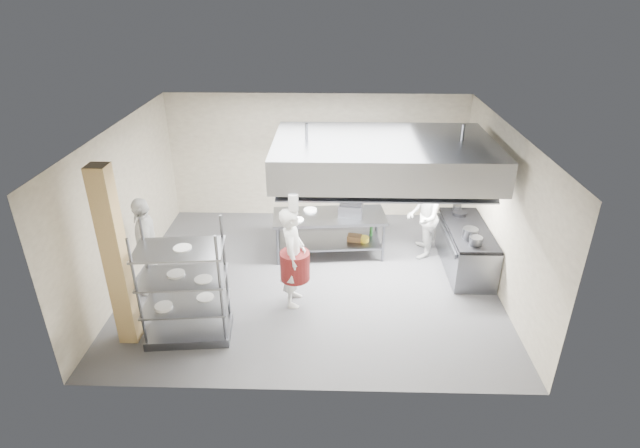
{
  "coord_description": "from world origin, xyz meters",
  "views": [
    {
      "loc": [
        0.38,
        -8.37,
        5.32
      ],
      "look_at": [
        0.15,
        0.2,
        1.09
      ],
      "focal_mm": 28.0,
      "sensor_mm": 36.0,
      "label": 1
    }
  ],
  "objects_px": {
    "chef_plating": "(147,245)",
    "griddle": "(351,209)",
    "chef_line": "(423,217)",
    "stockpot": "(470,233)",
    "pass_rack": "(184,283)",
    "cooking_range": "(466,249)",
    "chef_head": "(293,257)",
    "island": "(329,234)"
  },
  "relations": [
    {
      "from": "chef_line",
      "to": "stockpot",
      "type": "distance_m",
      "value": 1.2
    },
    {
      "from": "cooking_range",
      "to": "chef_plating",
      "type": "xyz_separation_m",
      "value": [
        -6.08,
        -0.96,
        0.52
      ]
    },
    {
      "from": "chef_head",
      "to": "griddle",
      "type": "distance_m",
      "value": 2.13
    },
    {
      "from": "chef_plating",
      "to": "stockpot",
      "type": "bearing_deg",
      "value": 78.49
    },
    {
      "from": "island",
      "to": "chef_head",
      "type": "relative_size",
      "value": 1.24
    },
    {
      "from": "chef_line",
      "to": "stockpot",
      "type": "height_order",
      "value": "chef_line"
    },
    {
      "from": "chef_plating",
      "to": "griddle",
      "type": "xyz_separation_m",
      "value": [
        3.77,
        1.5,
        0.09
      ]
    },
    {
      "from": "griddle",
      "to": "pass_rack",
      "type": "bearing_deg",
      "value": -125.33
    },
    {
      "from": "island",
      "to": "chef_head",
      "type": "xyz_separation_m",
      "value": [
        -0.62,
        -1.81,
        0.48
      ]
    },
    {
      "from": "stockpot",
      "to": "griddle",
      "type": "bearing_deg",
      "value": 156.56
    },
    {
      "from": "pass_rack",
      "to": "stockpot",
      "type": "relative_size",
      "value": 7.02
    },
    {
      "from": "island",
      "to": "pass_rack",
      "type": "height_order",
      "value": "pass_rack"
    },
    {
      "from": "chef_head",
      "to": "pass_rack",
      "type": "bearing_deg",
      "value": 122.68
    },
    {
      "from": "cooking_range",
      "to": "chef_line",
      "type": "height_order",
      "value": "chef_line"
    },
    {
      "from": "island",
      "to": "griddle",
      "type": "bearing_deg",
      "value": -1.08
    },
    {
      "from": "island",
      "to": "cooking_range",
      "type": "xyz_separation_m",
      "value": [
        2.76,
        -0.5,
        -0.04
      ]
    },
    {
      "from": "island",
      "to": "stockpot",
      "type": "xyz_separation_m",
      "value": [
        2.67,
        -0.93,
        0.54
      ]
    },
    {
      "from": "pass_rack",
      "to": "griddle",
      "type": "distance_m",
      "value": 3.92
    },
    {
      "from": "chef_head",
      "to": "griddle",
      "type": "height_order",
      "value": "chef_head"
    },
    {
      "from": "island",
      "to": "pass_rack",
      "type": "xyz_separation_m",
      "value": [
        -2.27,
        -2.8,
        0.55
      ]
    },
    {
      "from": "chef_head",
      "to": "chef_plating",
      "type": "bearing_deg",
      "value": 84.4
    },
    {
      "from": "chef_plating",
      "to": "stockpot",
      "type": "xyz_separation_m",
      "value": [
        5.99,
        0.53,
        0.06
      ]
    },
    {
      "from": "stockpot",
      "to": "cooking_range",
      "type": "bearing_deg",
      "value": 78.25
    },
    {
      "from": "cooking_range",
      "to": "chef_head",
      "type": "distance_m",
      "value": 3.66
    },
    {
      "from": "pass_rack",
      "to": "cooking_range",
      "type": "xyz_separation_m",
      "value": [
        5.03,
        2.3,
        -0.59
      ]
    },
    {
      "from": "cooking_range",
      "to": "pass_rack",
      "type": "bearing_deg",
      "value": -155.42
    },
    {
      "from": "chef_line",
      "to": "pass_rack",
      "type": "bearing_deg",
      "value": -46.42
    },
    {
      "from": "chef_line",
      "to": "chef_plating",
      "type": "bearing_deg",
      "value": -64.47
    },
    {
      "from": "chef_plating",
      "to": "stockpot",
      "type": "height_order",
      "value": "chef_plating"
    },
    {
      "from": "island",
      "to": "stockpot",
      "type": "height_order",
      "value": "stockpot"
    },
    {
      "from": "island",
      "to": "pass_rack",
      "type": "bearing_deg",
      "value": -134.24
    },
    {
      "from": "cooking_range",
      "to": "stockpot",
      "type": "height_order",
      "value": "stockpot"
    },
    {
      "from": "pass_rack",
      "to": "chef_head",
      "type": "relative_size",
      "value": 1.07
    },
    {
      "from": "pass_rack",
      "to": "stockpot",
      "type": "height_order",
      "value": "pass_rack"
    },
    {
      "from": "island",
      "to": "chef_line",
      "type": "relative_size",
      "value": 1.32
    },
    {
      "from": "island",
      "to": "chef_plating",
      "type": "xyz_separation_m",
      "value": [
        -3.32,
        -1.46,
        0.49
      ]
    },
    {
      "from": "cooking_range",
      "to": "griddle",
      "type": "bearing_deg",
      "value": 167.04
    },
    {
      "from": "cooking_range",
      "to": "chef_head",
      "type": "relative_size",
      "value": 1.07
    },
    {
      "from": "island",
      "to": "chef_line",
      "type": "distance_m",
      "value": 1.99
    },
    {
      "from": "island",
      "to": "chef_plating",
      "type": "bearing_deg",
      "value": -161.41
    },
    {
      "from": "island",
      "to": "chef_plating",
      "type": "distance_m",
      "value": 3.66
    },
    {
      "from": "pass_rack",
      "to": "chef_plating",
      "type": "height_order",
      "value": "pass_rack"
    }
  ]
}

